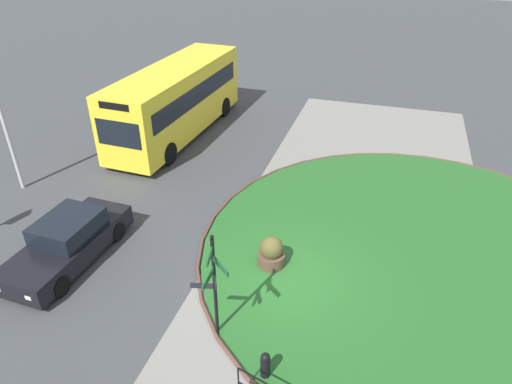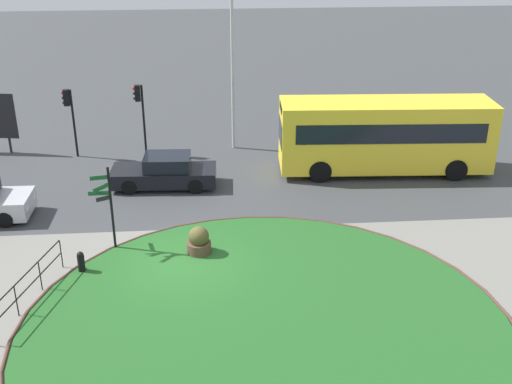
# 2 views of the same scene
# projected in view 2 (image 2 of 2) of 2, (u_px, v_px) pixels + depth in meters

# --- Properties ---
(ground) EXTENTS (120.00, 120.00, 0.00)m
(ground) POSITION_uv_depth(u_px,v_px,m) (184.00, 265.00, 22.04)
(ground) COLOR #3D3F42
(sidewalk_paving) EXTENTS (32.00, 8.62, 0.02)m
(sidewalk_paving) POSITION_uv_depth(u_px,v_px,m) (183.00, 291.00, 20.50)
(sidewalk_paving) COLOR gray
(sidewalk_paving) RESTS_ON ground
(grass_island) EXTENTS (14.39, 14.39, 0.10)m
(grass_island) POSITION_uv_depth(u_px,v_px,m) (267.00, 329.00, 18.62)
(grass_island) COLOR #235B23
(grass_island) RESTS_ON ground
(grass_kerb_ring) EXTENTS (14.70, 14.70, 0.11)m
(grass_kerb_ring) POSITION_uv_depth(u_px,v_px,m) (267.00, 329.00, 18.62)
(grass_kerb_ring) COLOR brown
(grass_kerb_ring) RESTS_ON ground
(signpost_directional) EXTENTS (0.79, 1.16, 3.20)m
(signpost_directional) POSITION_uv_depth(u_px,v_px,m) (108.00, 203.00, 22.26)
(signpost_directional) COLOR black
(signpost_directional) RESTS_ON ground
(bollard_foreground) EXTENTS (0.24, 0.24, 0.81)m
(bollard_foreground) POSITION_uv_depth(u_px,v_px,m) (81.00, 262.00, 21.37)
(bollard_foreground) COLOR black
(bollard_foreground) RESTS_ON ground
(railing_grass_edge) EXTENTS (1.19, 4.21, 1.07)m
(railing_grass_edge) POSITION_uv_depth(u_px,v_px,m) (28.00, 284.00, 19.64)
(railing_grass_edge) COLOR black
(railing_grass_edge) RESTS_ON ground
(bus_yellow) EXTENTS (9.64, 2.96, 3.34)m
(bus_yellow) POSITION_uv_depth(u_px,v_px,m) (385.00, 135.00, 29.09)
(bus_yellow) COLOR yellow
(bus_yellow) RESTS_ON ground
(car_near_lane) EXTENTS (4.62, 1.98, 1.45)m
(car_near_lane) POSITION_uv_depth(u_px,v_px,m) (165.00, 172.00, 27.96)
(car_near_lane) COLOR black
(car_near_lane) RESTS_ON ground
(traffic_light_near) EXTENTS (0.49, 0.30, 3.48)m
(traffic_light_near) POSITION_uv_depth(u_px,v_px,m) (140.00, 104.00, 30.89)
(traffic_light_near) COLOR black
(traffic_light_near) RESTS_ON ground
(traffic_light_far) EXTENTS (0.49, 0.27, 3.36)m
(traffic_light_far) POSITION_uv_depth(u_px,v_px,m) (69.00, 108.00, 30.59)
(traffic_light_far) COLOR black
(traffic_light_far) RESTS_ON ground
(lamppost_tall) EXTENTS (0.32, 0.32, 8.59)m
(lamppost_tall) POSITION_uv_depth(u_px,v_px,m) (232.00, 58.00, 30.85)
(lamppost_tall) COLOR #B7B7BC
(lamppost_tall) RESTS_ON ground
(planter_near_signpost) EXTENTS (0.85, 0.85, 1.09)m
(planter_near_signpost) POSITION_uv_depth(u_px,v_px,m) (199.00, 242.00, 22.49)
(planter_near_signpost) COLOR brown
(planter_near_signpost) RESTS_ON ground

